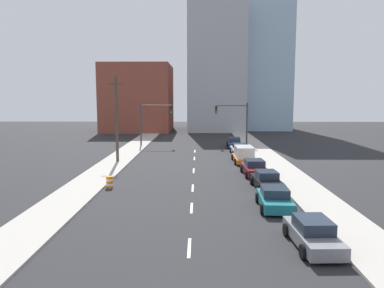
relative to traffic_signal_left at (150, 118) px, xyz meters
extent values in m
cube|color=#ADA89E|center=(-2.14, 3.91, -4.13)|extent=(3.35, 98.54, 0.14)
cube|color=#ADA89E|center=(15.54, 3.91, -4.13)|extent=(3.35, 98.54, 0.14)
cube|color=beige|center=(6.70, -37.72, -4.19)|extent=(0.16, 2.40, 0.01)
cube|color=beige|center=(6.70, -31.14, -4.19)|extent=(0.16, 2.40, 0.01)
cube|color=beige|center=(6.70, -25.71, -4.19)|extent=(0.16, 2.40, 0.01)
cube|color=beige|center=(6.70, -18.59, -4.19)|extent=(0.16, 2.40, 0.01)
cube|color=beige|center=(6.70, -11.17, -4.19)|extent=(0.16, 2.40, 0.01)
cube|color=beige|center=(6.70, -5.26, -4.19)|extent=(0.16, 2.40, 0.01)
cube|color=brown|center=(-5.72, 25.99, 2.81)|extent=(14.00, 16.00, 14.02)
cube|color=#A8A8AD|center=(10.94, 29.99, 8.81)|extent=(12.00, 20.00, 26.01)
cube|color=#99B7CC|center=(20.72, 33.99, 15.34)|extent=(13.00, 20.00, 39.07)
cylinder|color=#38383D|center=(-1.36, 0.00, -0.98)|extent=(0.24, 0.24, 6.43)
cylinder|color=#38383D|center=(0.91, 0.00, 1.83)|extent=(4.55, 0.16, 0.16)
cube|color=black|center=(3.18, 0.00, 1.20)|extent=(0.34, 0.32, 1.10)
cylinder|color=#4C0C0C|center=(3.18, -0.17, 1.54)|extent=(0.22, 0.04, 0.22)
cylinder|color=#593F0C|center=(3.18, -0.17, 1.20)|extent=(0.22, 0.04, 0.22)
cylinder|color=#26E53F|center=(3.18, -0.17, 0.86)|extent=(0.22, 0.04, 0.22)
cylinder|color=#38383D|center=(14.34, 0.00, -0.98)|extent=(0.24, 0.24, 6.43)
cylinder|color=#38383D|center=(12.07, 0.00, 1.83)|extent=(4.55, 0.16, 0.16)
cube|color=black|center=(9.80, 0.00, 1.20)|extent=(0.34, 0.32, 1.10)
cylinder|color=#4C0C0C|center=(9.80, -0.17, 1.54)|extent=(0.22, 0.04, 0.22)
cylinder|color=#593F0C|center=(9.80, -0.17, 1.20)|extent=(0.22, 0.04, 0.22)
cylinder|color=#26E53F|center=(9.80, -0.17, 0.86)|extent=(0.22, 0.04, 0.22)
cylinder|color=#473D33|center=(-1.86, -14.09, 0.55)|extent=(0.32, 0.32, 9.50)
cube|color=#473D33|center=(-1.86, -14.09, 4.50)|extent=(1.60, 0.14, 0.14)
cylinder|color=orange|center=(-0.01, -25.77, -4.10)|extent=(0.56, 0.56, 0.19)
cylinder|color=white|center=(-0.01, -25.77, -3.91)|extent=(0.56, 0.56, 0.19)
cylinder|color=orange|center=(-0.01, -25.77, -3.72)|extent=(0.56, 0.56, 0.19)
cylinder|color=white|center=(-0.01, -25.77, -3.53)|extent=(0.56, 0.56, 0.19)
cylinder|color=orange|center=(-0.01, -25.77, -3.34)|extent=(0.56, 0.56, 0.19)
cube|color=slate|center=(12.74, -37.50, -3.69)|extent=(1.94, 4.59, 0.64)
cube|color=#1E2838|center=(12.74, -37.50, -3.07)|extent=(1.63, 2.10, 0.60)
cylinder|color=black|center=(11.78, -36.14, -3.85)|extent=(0.25, 0.70, 0.69)
cylinder|color=black|center=(13.60, -36.06, -3.85)|extent=(0.25, 0.70, 0.69)
cylinder|color=black|center=(11.89, -38.94, -3.85)|extent=(0.25, 0.70, 0.69)
cylinder|color=black|center=(13.71, -38.86, -3.85)|extent=(0.25, 0.70, 0.69)
cube|color=#196B75|center=(12.18, -31.12, -3.70)|extent=(2.07, 4.40, 0.64)
cube|color=#1E2838|center=(12.18, -31.12, -3.09)|extent=(1.75, 2.01, 0.59)
cylinder|color=black|center=(11.26, -29.74, -3.87)|extent=(0.25, 0.67, 0.66)
cylinder|color=black|center=(13.22, -29.82, -3.87)|extent=(0.25, 0.67, 0.66)
cylinder|color=black|center=(11.15, -32.41, -3.87)|extent=(0.25, 0.67, 0.66)
cylinder|color=black|center=(13.11, -32.50, -3.87)|extent=(0.25, 0.67, 0.66)
cube|color=black|center=(12.63, -25.71, -3.70)|extent=(2.04, 4.39, 0.64)
cube|color=#1E2838|center=(12.63, -25.71, -3.08)|extent=(1.69, 2.02, 0.59)
cylinder|color=black|center=(11.62, -24.44, -3.88)|extent=(0.26, 0.66, 0.64)
cylinder|color=black|center=(13.48, -24.33, -3.88)|extent=(0.26, 0.66, 0.64)
cylinder|color=black|center=(11.78, -27.09, -3.88)|extent=(0.26, 0.66, 0.64)
cylinder|color=black|center=(13.64, -26.98, -3.88)|extent=(0.26, 0.66, 0.64)
cube|color=maroon|center=(12.41, -20.63, -3.68)|extent=(2.08, 4.64, 0.67)
cube|color=#1E2838|center=(12.41, -20.63, -3.03)|extent=(1.74, 2.12, 0.62)
cylinder|color=black|center=(11.38, -19.26, -3.86)|extent=(0.25, 0.68, 0.68)
cylinder|color=black|center=(13.33, -19.18, -3.86)|extent=(0.25, 0.68, 0.68)
cylinder|color=black|center=(11.50, -22.08, -3.86)|extent=(0.25, 0.68, 0.68)
cylinder|color=black|center=(13.45, -22.00, -3.86)|extent=(0.25, 0.68, 0.68)
cube|color=orange|center=(12.26, -13.67, -3.79)|extent=(2.20, 5.23, 0.46)
cube|color=silver|center=(12.26, -13.93, -2.97)|extent=(1.92, 3.25, 1.19)
cylinder|color=black|center=(11.14, -12.07, -3.87)|extent=(0.23, 0.66, 0.65)
cylinder|color=black|center=(13.34, -12.04, -3.87)|extent=(0.23, 0.66, 0.65)
cylinder|color=black|center=(11.18, -15.29, -3.87)|extent=(0.23, 0.66, 0.65)
cylinder|color=black|center=(13.38, -15.27, -3.87)|extent=(0.23, 0.66, 0.65)
cube|color=silver|center=(12.42, -7.67, -3.72)|extent=(1.92, 4.51, 0.62)
cube|color=#1E2838|center=(12.42, -7.67, -3.12)|extent=(1.65, 2.05, 0.57)
cylinder|color=black|center=(11.44, -6.30, -3.89)|extent=(0.23, 0.62, 0.62)
cylinder|color=black|center=(13.33, -6.26, -3.89)|extent=(0.23, 0.62, 0.62)
cylinder|color=black|center=(11.50, -9.07, -3.89)|extent=(0.23, 0.62, 0.62)
cylinder|color=black|center=(13.39, -9.03, -3.89)|extent=(0.23, 0.62, 0.62)
cube|color=navy|center=(12.41, -1.10, -3.69)|extent=(1.95, 4.64, 0.64)
cube|color=#1E2838|center=(12.41, -1.10, -3.06)|extent=(1.65, 2.11, 0.60)
cylinder|color=black|center=(11.52, 0.35, -3.85)|extent=(0.24, 0.70, 0.69)
cylinder|color=black|center=(13.39, 0.29, -3.85)|extent=(0.24, 0.70, 0.69)
cylinder|color=black|center=(11.43, -2.49, -3.85)|extent=(0.24, 0.70, 0.69)
cylinder|color=black|center=(13.30, -2.55, -3.85)|extent=(0.24, 0.70, 0.69)
camera|label=1|loc=(7.11, -55.19, 3.13)|focal=35.00mm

